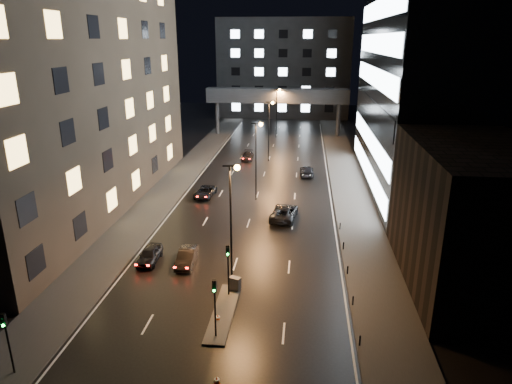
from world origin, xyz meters
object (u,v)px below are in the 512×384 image
(car_away_b, at_px, (187,257))
(car_toward_b, at_px, (307,171))
(car_away_c, at_px, (205,192))
(car_away_a, at_px, (150,255))
(car_away_d, at_px, (248,156))
(utility_cabinet, at_px, (235,283))
(car_toward_a, at_px, (284,212))

(car_away_b, relative_size, car_toward_b, 0.87)
(car_away_c, bearing_deg, car_away_a, -89.09)
(car_away_b, relative_size, car_away_d, 0.96)
(car_away_c, relative_size, utility_cabinet, 4.38)
(car_away_c, bearing_deg, car_toward_b, 45.17)
(car_away_b, distance_m, car_away_c, 19.08)
(car_away_c, distance_m, car_toward_b, 17.62)
(car_away_b, distance_m, utility_cabinet, 6.65)
(car_away_a, bearing_deg, car_away_c, 85.06)
(car_away_a, distance_m, car_away_c, 18.86)
(car_away_b, bearing_deg, car_toward_b, 67.00)
(car_away_d, height_order, utility_cabinet, car_away_d)
(car_away_c, bearing_deg, car_toward_a, -27.28)
(car_away_c, distance_m, utility_cabinet, 24.32)
(car_away_b, height_order, car_toward_a, car_toward_a)
(car_away_d, bearing_deg, car_away_a, -98.06)
(car_away_b, bearing_deg, car_toward_a, 52.29)
(car_away_d, xyz_separation_m, car_toward_a, (7.60, -26.71, 0.16))
(car_away_a, distance_m, car_toward_b, 33.61)
(car_away_a, xyz_separation_m, car_toward_a, (12.01, 12.11, 0.10))
(car_away_b, bearing_deg, car_away_c, 94.06)
(car_away_d, bearing_deg, car_toward_a, -75.69)
(car_away_b, height_order, car_away_d, car_away_b)
(car_toward_b, bearing_deg, car_away_d, -41.16)
(car_away_a, distance_m, car_away_b, 3.59)
(car_away_b, relative_size, car_toward_a, 0.74)
(car_away_a, xyz_separation_m, utility_cabinet, (8.75, -4.30, -0.02))
(car_away_a, height_order, utility_cabinet, car_away_a)
(car_toward_b, bearing_deg, car_away_b, 68.91)
(car_away_c, height_order, utility_cabinet, car_away_c)
(car_away_a, height_order, car_away_d, car_away_a)
(car_away_a, xyz_separation_m, car_away_d, (4.41, 38.81, -0.06))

